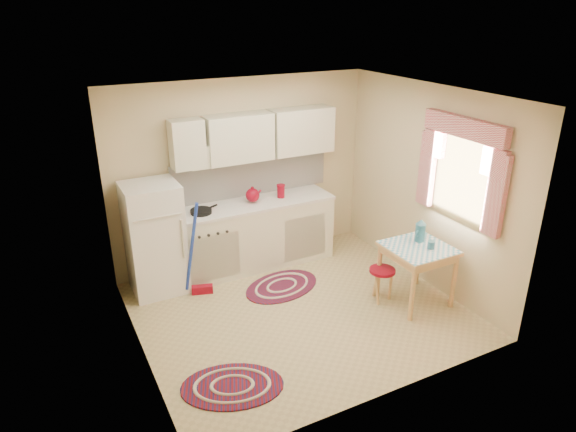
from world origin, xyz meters
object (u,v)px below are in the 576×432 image
object	(u,v)px
fridge	(155,239)
table	(416,274)
base_cabinets	(251,236)
stool	(381,285)

from	to	relation	value
fridge	table	distance (m)	3.18
fridge	base_cabinets	world-z (taller)	fridge
table	base_cabinets	bearing A→B (deg)	128.24
fridge	stool	distance (m)	2.81
fridge	table	world-z (taller)	fridge
table	stool	bearing A→B (deg)	150.41
base_cabinets	table	size ratio (longest dim) A/B	3.12
table	stool	xyz separation A→B (m)	(-0.35, 0.20, -0.15)
fridge	base_cabinets	xyz separation A→B (m)	(1.29, 0.05, -0.26)
base_cabinets	stool	world-z (taller)	base_cabinets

